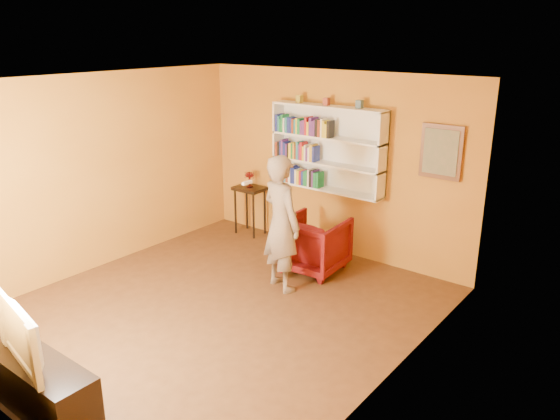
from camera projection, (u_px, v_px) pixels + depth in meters
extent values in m
cube|color=#4B2E18|center=(217.00, 315.00, 6.61)|extent=(5.30, 5.80, 0.12)
cube|color=#B47321|center=(333.00, 163.00, 8.05)|extent=(5.30, 0.04, 2.70)
cube|color=#B47321|center=(94.00, 173.00, 7.50)|extent=(0.04, 5.80, 2.70)
cube|color=#B47321|center=(395.00, 251.00, 4.84)|extent=(0.04, 5.80, 2.70)
cube|color=white|center=(207.00, 79.00, 5.74)|extent=(5.30, 5.80, 0.06)
cube|color=white|center=(332.00, 147.00, 7.95)|extent=(1.80, 0.03, 1.20)
cube|color=white|center=(279.00, 141.00, 8.37)|extent=(0.03, 0.28, 1.20)
cube|color=white|center=(382.00, 157.00, 7.33)|extent=(0.03, 0.28, 1.20)
cube|color=white|center=(326.00, 189.00, 8.04)|extent=(1.80, 0.28, 0.03)
cube|color=white|center=(327.00, 163.00, 7.92)|extent=(1.80, 0.28, 0.03)
cube|color=white|center=(327.00, 138.00, 7.80)|extent=(1.80, 0.28, 0.03)
cube|color=white|center=(328.00, 107.00, 7.66)|extent=(1.80, 0.28, 0.03)
cube|color=gold|center=(279.00, 173.00, 8.45)|extent=(0.04, 0.15, 0.22)
cube|color=maroon|center=(282.00, 172.00, 8.42)|extent=(0.03, 0.17, 0.25)
cube|color=yellow|center=(284.00, 172.00, 8.40)|extent=(0.04, 0.17, 0.26)
cube|color=navy|center=(286.00, 174.00, 8.37)|extent=(0.04, 0.14, 0.22)
cube|color=teal|center=(288.00, 173.00, 8.36)|extent=(0.02, 0.19, 0.25)
cube|color=maroon|center=(290.00, 173.00, 8.33)|extent=(0.04, 0.17, 0.26)
cube|color=white|center=(292.00, 174.00, 8.29)|extent=(0.04, 0.15, 0.26)
cube|color=navy|center=(294.00, 174.00, 8.27)|extent=(0.03, 0.15, 0.26)
cube|color=navy|center=(296.00, 175.00, 8.25)|extent=(0.04, 0.14, 0.24)
cube|color=white|center=(298.00, 176.00, 8.24)|extent=(0.03, 0.16, 0.22)
cube|color=yellow|center=(300.00, 177.00, 8.21)|extent=(0.04, 0.15, 0.21)
cube|color=#B41B23|center=(303.00, 177.00, 8.20)|extent=(0.03, 0.18, 0.21)
cube|color=navy|center=(305.00, 178.00, 8.17)|extent=(0.04, 0.17, 0.21)
cube|color=#1B7A3E|center=(307.00, 178.00, 8.15)|extent=(0.02, 0.17, 0.21)
cube|color=#1B7A3E|center=(309.00, 178.00, 8.12)|extent=(0.04, 0.16, 0.24)
cube|color=white|center=(311.00, 177.00, 8.10)|extent=(0.03, 0.17, 0.26)
cube|color=black|center=(313.00, 178.00, 8.08)|extent=(0.04, 0.17, 0.24)
cube|color=#592B81|center=(315.00, 178.00, 8.06)|extent=(0.02, 0.18, 0.25)
cube|color=#1B7A3E|center=(317.00, 180.00, 8.03)|extent=(0.04, 0.15, 0.22)
cube|color=#1B7A3E|center=(320.00, 180.00, 8.01)|extent=(0.04, 0.16, 0.23)
cube|color=maroon|center=(280.00, 148.00, 8.34)|extent=(0.04, 0.19, 0.21)
cube|color=black|center=(282.00, 149.00, 8.32)|extent=(0.03, 0.18, 0.22)
cube|color=navy|center=(283.00, 148.00, 8.29)|extent=(0.02, 0.16, 0.25)
cube|color=#592B81|center=(285.00, 148.00, 8.26)|extent=(0.03, 0.15, 0.27)
cube|color=navy|center=(287.00, 149.00, 8.24)|extent=(0.04, 0.15, 0.23)
cube|color=#592B81|center=(289.00, 150.00, 8.22)|extent=(0.03, 0.16, 0.21)
cube|color=black|center=(291.00, 151.00, 8.22)|extent=(0.02, 0.17, 0.19)
cube|color=yellow|center=(292.00, 150.00, 8.18)|extent=(0.04, 0.15, 0.23)
cube|color=#1B7A3E|center=(295.00, 150.00, 8.16)|extent=(0.03, 0.17, 0.23)
cube|color=gold|center=(297.00, 150.00, 8.14)|extent=(0.02, 0.17, 0.24)
cube|color=maroon|center=(298.00, 152.00, 8.12)|extent=(0.03, 0.14, 0.21)
cube|color=teal|center=(300.00, 150.00, 8.10)|extent=(0.03, 0.17, 0.26)
cube|color=#592B81|center=(302.00, 151.00, 8.09)|extent=(0.02, 0.18, 0.23)
cube|color=#B41B23|center=(304.00, 151.00, 8.05)|extent=(0.04, 0.15, 0.27)
cube|color=yellow|center=(305.00, 153.00, 8.04)|extent=(0.03, 0.15, 0.21)
cube|color=white|center=(308.00, 152.00, 8.03)|extent=(0.02, 0.18, 0.24)
cube|color=#592B81|center=(309.00, 154.00, 8.00)|extent=(0.03, 0.14, 0.19)
cube|color=white|center=(311.00, 154.00, 7.99)|extent=(0.03, 0.16, 0.21)
cube|color=gold|center=(314.00, 153.00, 7.96)|extent=(0.04, 0.17, 0.25)
cube|color=navy|center=(316.00, 154.00, 7.94)|extent=(0.03, 0.17, 0.23)
cube|color=navy|center=(280.00, 122.00, 8.22)|extent=(0.04, 0.19, 0.25)
cube|color=teal|center=(281.00, 123.00, 8.18)|extent=(0.03, 0.15, 0.23)
cube|color=#1B7A3E|center=(283.00, 125.00, 8.17)|extent=(0.03, 0.14, 0.20)
cube|color=#1B7A3E|center=(285.00, 123.00, 8.15)|extent=(0.04, 0.16, 0.26)
cube|color=white|center=(287.00, 125.00, 8.14)|extent=(0.03, 0.17, 0.21)
cube|color=teal|center=(289.00, 124.00, 8.12)|extent=(0.04, 0.19, 0.22)
cube|color=navy|center=(291.00, 125.00, 8.07)|extent=(0.04, 0.15, 0.23)
cube|color=navy|center=(293.00, 125.00, 8.05)|extent=(0.03, 0.15, 0.22)
cube|color=maroon|center=(295.00, 126.00, 8.03)|extent=(0.03, 0.15, 0.21)
cube|color=teal|center=(298.00, 126.00, 8.02)|extent=(0.03, 0.17, 0.21)
cube|color=yellow|center=(300.00, 126.00, 8.00)|extent=(0.02, 0.19, 0.23)
cube|color=#1B7A3E|center=(301.00, 126.00, 7.97)|extent=(0.04, 0.16, 0.23)
cube|color=#592B81|center=(304.00, 127.00, 7.96)|extent=(0.04, 0.18, 0.20)
cube|color=#592B81|center=(306.00, 127.00, 7.92)|extent=(0.04, 0.15, 0.21)
cube|color=#B41B23|center=(309.00, 126.00, 7.90)|extent=(0.03, 0.18, 0.26)
cube|color=yellow|center=(311.00, 128.00, 7.89)|extent=(0.03, 0.18, 0.20)
cube|color=#592B81|center=(314.00, 126.00, 7.86)|extent=(0.04, 0.19, 0.26)
cube|color=#592B81|center=(315.00, 128.00, 7.84)|extent=(0.02, 0.18, 0.22)
cube|color=#592B81|center=(316.00, 128.00, 7.80)|extent=(0.02, 0.14, 0.23)
cube|color=black|center=(319.00, 127.00, 7.80)|extent=(0.04, 0.19, 0.25)
cube|color=maroon|center=(322.00, 128.00, 7.76)|extent=(0.04, 0.16, 0.24)
cube|color=white|center=(324.00, 128.00, 7.73)|extent=(0.02, 0.15, 0.26)
cube|color=yellow|center=(326.00, 129.00, 7.72)|extent=(0.04, 0.16, 0.23)
cube|color=yellow|center=(328.00, 131.00, 7.70)|extent=(0.04, 0.15, 0.20)
cube|color=black|center=(331.00, 129.00, 7.67)|extent=(0.04, 0.15, 0.24)
cube|color=#9F932D|center=(299.00, 99.00, 7.93)|extent=(0.08, 0.08, 0.11)
cube|color=brown|center=(327.00, 102.00, 7.66)|extent=(0.08, 0.08, 0.11)
cube|color=#476377|center=(360.00, 104.00, 7.35)|extent=(0.08, 0.08, 0.11)
cube|color=brown|center=(441.00, 152.00, 6.92)|extent=(0.55, 0.04, 0.70)
cube|color=gray|center=(441.00, 152.00, 6.90)|extent=(0.45, 0.02, 0.58)
cylinder|color=black|center=(235.00, 212.00, 8.99)|extent=(0.04, 0.04, 0.75)
cylinder|color=black|center=(254.00, 216.00, 8.76)|extent=(0.04, 0.04, 0.75)
cylinder|color=black|center=(247.00, 208.00, 9.20)|extent=(0.04, 0.04, 0.75)
cylinder|color=black|center=(265.00, 212.00, 8.97)|extent=(0.04, 0.04, 0.75)
cube|color=black|center=(250.00, 189.00, 8.86)|extent=(0.49, 0.37, 0.05)
cylinder|color=maroon|center=(250.00, 186.00, 8.85)|extent=(0.11, 0.11, 0.02)
cylinder|color=maroon|center=(250.00, 182.00, 8.82)|extent=(0.03, 0.03, 0.14)
ellipsoid|color=maroon|center=(249.00, 175.00, 8.79)|extent=(0.15, 0.15, 0.10)
cylinder|color=beige|center=(253.00, 176.00, 8.74)|extent=(0.01, 0.01, 0.11)
cylinder|color=beige|center=(254.00, 175.00, 8.78)|extent=(0.01, 0.01, 0.11)
cylinder|color=beige|center=(254.00, 175.00, 8.82)|extent=(0.01, 0.01, 0.11)
cylinder|color=beige|center=(252.00, 174.00, 8.85)|extent=(0.01, 0.01, 0.11)
cylinder|color=beige|center=(249.00, 174.00, 8.86)|extent=(0.01, 0.01, 0.11)
cylinder|color=beige|center=(247.00, 174.00, 8.84)|extent=(0.01, 0.01, 0.11)
cylinder|color=beige|center=(245.00, 175.00, 8.81)|extent=(0.01, 0.01, 0.11)
cylinder|color=beige|center=(245.00, 175.00, 8.77)|extent=(0.01, 0.01, 0.11)
cylinder|color=beige|center=(246.00, 176.00, 8.74)|extent=(0.01, 0.01, 0.11)
cylinder|color=beige|center=(248.00, 176.00, 8.72)|extent=(0.01, 0.01, 0.11)
cylinder|color=beige|center=(251.00, 176.00, 8.72)|extent=(0.01, 0.01, 0.11)
imported|color=#4C050B|center=(314.00, 244.00, 7.60)|extent=(0.88, 0.90, 0.77)
imported|color=#746455|center=(281.00, 223.00, 6.92)|extent=(0.75, 0.60, 1.78)
cube|color=silver|center=(247.00, 183.00, 6.58)|extent=(0.04, 0.15, 0.04)
cube|color=black|center=(38.00, 384.00, 4.83)|extent=(1.36, 0.41, 0.49)
imported|color=black|center=(29.00, 331.00, 4.66)|extent=(0.99, 0.31, 0.57)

